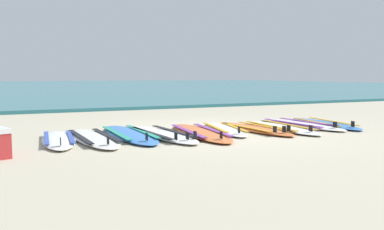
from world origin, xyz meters
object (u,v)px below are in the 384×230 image
Objects in this scene: surfboard_7 at (279,127)px; surfboard_9 at (324,123)px; surfboard_8 at (300,124)px; surfboard_2 at (129,134)px; surfboard_5 at (224,129)px; surfboard_1 at (93,138)px; surfboard_4 at (200,132)px; surfboard_3 at (162,134)px; surfboard_0 at (59,139)px; surfboard_6 at (254,129)px.

surfboard_9 is at bearing 5.52° from surfboard_7.
surfboard_8 is 1.05× the size of surfboard_9.
surfboard_2 and surfboard_7 have the same top height.
surfboard_8 is at bearing 0.80° from surfboard_5.
surfboard_1 is 0.93× the size of surfboard_2.
surfboard_9 is at bearing 2.30° from surfboard_4.
surfboard_3 is 0.94× the size of surfboard_4.
surfboard_0 is 0.84× the size of surfboard_8.
surfboard_6 is at bearing -170.54° from surfboard_8.
surfboard_0 is 1.17m from surfboard_2.
surfboard_4 and surfboard_8 have the same top height.
surfboard_5 is (0.61, 0.21, 0.00)m from surfboard_4.
surfboard_2 is at bearing 176.79° from surfboard_5.
surfboard_1 is 1.10× the size of surfboard_5.
surfboard_5 is at bearing 169.20° from surfboard_7.
surfboard_1 and surfboard_3 have the same top height.
surfboard_4 is at bearing -4.60° from surfboard_0.
surfboard_7 is 0.98× the size of surfboard_8.
surfboard_1 is 2.98m from surfboard_6.
surfboard_2 is 4.13m from surfboard_9.
surfboard_4 is 1.08× the size of surfboard_7.
surfboard_0 is 4.74m from surfboard_8.
surfboard_1 is at bearing 175.96° from surfboard_4.
surfboard_2 is 1.04× the size of surfboard_8.
surfboard_2 is at bearing 177.33° from surfboard_9.
surfboard_6 is (1.15, 0.03, 0.00)m from surfboard_4.
surfboard_8 is at bearing 168.02° from surfboard_9.
surfboard_1 is at bearing 177.29° from surfboard_3.
surfboard_4 is 1.71m from surfboard_7.
surfboard_6 is (2.98, -0.10, 0.00)m from surfboard_1.
surfboard_7 is 1.03× the size of surfboard_9.
surfboard_9 is at bearing 2.90° from surfboard_6.
surfboard_9 is (4.12, -0.19, 0.00)m from surfboard_2.
surfboard_5 is 0.57m from surfboard_6.
surfboard_9 is (2.32, -0.09, -0.00)m from surfboard_5.
surfboard_1 and surfboard_8 have the same top height.
surfboard_0 is 4.07m from surfboard_7.
surfboard_2 is 1.18× the size of surfboard_5.
surfboard_3 is at bearing 178.20° from surfboard_7.
surfboard_0 is 3.51m from surfboard_6.
surfboard_9 is (1.78, 0.09, -0.00)m from surfboard_6.
surfboard_0 is at bearing -174.08° from surfboard_2.
surfboard_9 is (2.93, 0.12, 0.00)m from surfboard_4.
surfboard_7 is at bearing -6.11° from surfboard_2.
surfboard_1 is 2.45m from surfboard_5.
surfboard_2 is 1.04× the size of surfboard_3.
surfboard_6 is at bearing -18.63° from surfboard_5.
surfboard_3 is at bearing -177.03° from surfboard_8.
surfboard_0 and surfboard_6 have the same top height.
surfboard_0 and surfboard_8 have the same top height.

